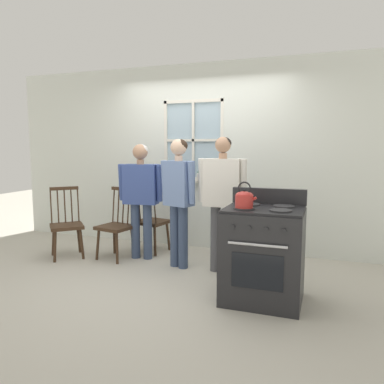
{
  "coord_description": "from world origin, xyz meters",
  "views": [
    {
      "loc": [
        1.72,
        -3.85,
        1.52
      ],
      "look_at": [
        0.29,
        0.09,
        1.0
      ],
      "focal_mm": 35.0,
      "sensor_mm": 36.0,
      "label": 1
    }
  ],
  "objects_px": {
    "person_elderly_left": "(141,190)",
    "kettle": "(244,199)",
    "person_teen_center": "(179,191)",
    "chair_near_wall": "(116,227)",
    "potted_plant": "(202,175)",
    "chair_center_cluster": "(151,222)",
    "person_adult_right": "(223,192)",
    "stove": "(263,254)",
    "chair_by_window": "(67,226)"
  },
  "relations": [
    {
      "from": "chair_near_wall",
      "to": "kettle",
      "type": "distance_m",
      "value": 2.19
    },
    {
      "from": "person_elderly_left",
      "to": "potted_plant",
      "type": "xyz_separation_m",
      "value": [
        0.61,
        0.75,
        0.16
      ]
    },
    {
      "from": "chair_near_wall",
      "to": "potted_plant",
      "type": "bearing_deg",
      "value": 53.61
    },
    {
      "from": "chair_near_wall",
      "to": "person_adult_right",
      "type": "bearing_deg",
      "value": 9.39
    },
    {
      "from": "person_elderly_left",
      "to": "chair_near_wall",
      "type": "bearing_deg",
      "value": -167.88
    },
    {
      "from": "person_teen_center",
      "to": "stove",
      "type": "distance_m",
      "value": 1.42
    },
    {
      "from": "chair_by_window",
      "to": "potted_plant",
      "type": "bearing_deg",
      "value": -10.69
    },
    {
      "from": "chair_center_cluster",
      "to": "kettle",
      "type": "xyz_separation_m",
      "value": [
        1.62,
        -1.31,
        0.59
      ]
    },
    {
      "from": "chair_by_window",
      "to": "chair_near_wall",
      "type": "height_order",
      "value": "same"
    },
    {
      "from": "chair_center_cluster",
      "to": "stove",
      "type": "relative_size",
      "value": 0.88
    },
    {
      "from": "chair_center_cluster",
      "to": "person_teen_center",
      "type": "height_order",
      "value": "person_teen_center"
    },
    {
      "from": "person_adult_right",
      "to": "kettle",
      "type": "relative_size",
      "value": 6.57
    },
    {
      "from": "chair_near_wall",
      "to": "person_elderly_left",
      "type": "distance_m",
      "value": 0.61
    },
    {
      "from": "chair_by_window",
      "to": "stove",
      "type": "distance_m",
      "value": 2.82
    },
    {
      "from": "chair_near_wall",
      "to": "chair_center_cluster",
      "type": "bearing_deg",
      "value": 67.08
    },
    {
      "from": "chair_near_wall",
      "to": "kettle",
      "type": "relative_size",
      "value": 3.87
    },
    {
      "from": "person_teen_center",
      "to": "kettle",
      "type": "relative_size",
      "value": 6.48
    },
    {
      "from": "chair_by_window",
      "to": "potted_plant",
      "type": "relative_size",
      "value": 3.16
    },
    {
      "from": "chair_by_window",
      "to": "person_adult_right",
      "type": "relative_size",
      "value": 0.59
    },
    {
      "from": "chair_center_cluster",
      "to": "person_teen_center",
      "type": "bearing_deg",
      "value": 152.75
    },
    {
      "from": "kettle",
      "to": "potted_plant",
      "type": "xyz_separation_m",
      "value": [
        -0.99,
        1.72,
        0.07
      ]
    },
    {
      "from": "person_elderly_left",
      "to": "person_teen_center",
      "type": "distance_m",
      "value": 0.64
    },
    {
      "from": "chair_by_window",
      "to": "stove",
      "type": "xyz_separation_m",
      "value": [
        2.76,
        -0.55,
        0.04
      ]
    },
    {
      "from": "person_teen_center",
      "to": "potted_plant",
      "type": "relative_size",
      "value": 5.28
    },
    {
      "from": "chair_center_cluster",
      "to": "person_elderly_left",
      "type": "relative_size",
      "value": 0.62
    },
    {
      "from": "kettle",
      "to": "potted_plant",
      "type": "height_order",
      "value": "potted_plant"
    },
    {
      "from": "potted_plant",
      "to": "chair_near_wall",
      "type": "bearing_deg",
      "value": -137.33
    },
    {
      "from": "kettle",
      "to": "person_teen_center",
      "type": "bearing_deg",
      "value": 140.98
    },
    {
      "from": "chair_by_window",
      "to": "person_elderly_left",
      "type": "distance_m",
      "value": 1.15
    },
    {
      "from": "person_elderly_left",
      "to": "chair_center_cluster",
      "type": "bearing_deg",
      "value": 86.34
    },
    {
      "from": "chair_by_window",
      "to": "chair_center_cluster",
      "type": "height_order",
      "value": "same"
    },
    {
      "from": "person_elderly_left",
      "to": "stove",
      "type": "xyz_separation_m",
      "value": [
        1.77,
        -0.84,
        -0.46
      ]
    },
    {
      "from": "person_elderly_left",
      "to": "person_adult_right",
      "type": "bearing_deg",
      "value": -14.81
    },
    {
      "from": "kettle",
      "to": "chair_center_cluster",
      "type": "bearing_deg",
      "value": 141.22
    },
    {
      "from": "person_elderly_left",
      "to": "potted_plant",
      "type": "bearing_deg",
      "value": 43.29
    },
    {
      "from": "chair_near_wall",
      "to": "person_teen_center",
      "type": "height_order",
      "value": "person_teen_center"
    },
    {
      "from": "chair_by_window",
      "to": "chair_center_cluster",
      "type": "distance_m",
      "value": 1.15
    },
    {
      "from": "chair_center_cluster",
      "to": "person_teen_center",
      "type": "distance_m",
      "value": 0.97
    },
    {
      "from": "person_adult_right",
      "to": "kettle",
      "type": "distance_m",
      "value": 0.93
    },
    {
      "from": "kettle",
      "to": "person_elderly_left",
      "type": "bearing_deg",
      "value": 148.75
    },
    {
      "from": "person_elderly_left",
      "to": "kettle",
      "type": "relative_size",
      "value": 6.23
    },
    {
      "from": "kettle",
      "to": "stove",
      "type": "bearing_deg",
      "value": 37.95
    },
    {
      "from": "chair_near_wall",
      "to": "stove",
      "type": "distance_m",
      "value": 2.22
    },
    {
      "from": "person_adult_right",
      "to": "stove",
      "type": "height_order",
      "value": "person_adult_right"
    },
    {
      "from": "chair_by_window",
      "to": "person_teen_center",
      "type": "xyz_separation_m",
      "value": [
        1.61,
        0.12,
        0.53
      ]
    },
    {
      "from": "chair_center_cluster",
      "to": "person_adult_right",
      "type": "distance_m",
      "value": 1.39
    },
    {
      "from": "chair_near_wall",
      "to": "person_teen_center",
      "type": "bearing_deg",
      "value": 7.38
    },
    {
      "from": "chair_center_cluster",
      "to": "potted_plant",
      "type": "bearing_deg",
      "value": -135.66
    },
    {
      "from": "person_teen_center",
      "to": "stove",
      "type": "xyz_separation_m",
      "value": [
        1.16,
        -0.67,
        -0.49
      ]
    },
    {
      "from": "chair_near_wall",
      "to": "person_elderly_left",
      "type": "bearing_deg",
      "value": 30.39
    }
  ]
}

